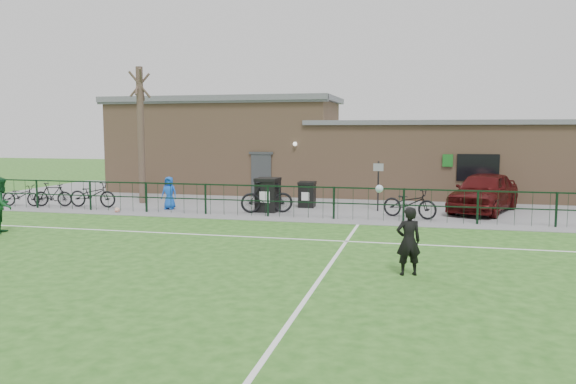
% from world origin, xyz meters
% --- Properties ---
extents(ground, '(90.00, 90.00, 0.00)m').
position_xyz_m(ground, '(0.00, 0.00, 0.00)').
color(ground, '#26581A').
rests_on(ground, ground).
extents(paving_strip, '(34.00, 13.00, 0.02)m').
position_xyz_m(paving_strip, '(0.00, 13.50, 0.01)').
color(paving_strip, slate).
rests_on(paving_strip, ground).
extents(pitch_line_touch, '(28.00, 0.10, 0.01)m').
position_xyz_m(pitch_line_touch, '(0.00, 7.80, 0.00)').
color(pitch_line_touch, white).
rests_on(pitch_line_touch, ground).
extents(pitch_line_mid, '(28.00, 0.10, 0.01)m').
position_xyz_m(pitch_line_mid, '(0.00, 4.00, 0.00)').
color(pitch_line_mid, white).
rests_on(pitch_line_mid, ground).
extents(pitch_line_perp, '(0.10, 16.00, 0.01)m').
position_xyz_m(pitch_line_perp, '(2.00, 0.00, 0.00)').
color(pitch_line_perp, white).
rests_on(pitch_line_perp, ground).
extents(perimeter_fence, '(28.00, 0.10, 1.20)m').
position_xyz_m(perimeter_fence, '(0.00, 8.00, 0.60)').
color(perimeter_fence, black).
rests_on(perimeter_fence, ground).
extents(bare_tree, '(0.30, 0.30, 6.00)m').
position_xyz_m(bare_tree, '(-8.00, 10.50, 3.00)').
color(bare_tree, '#49362C').
rests_on(bare_tree, ground).
extents(wheelie_bin_left, '(0.85, 0.96, 1.25)m').
position_xyz_m(wheelie_bin_left, '(-1.85, 9.26, 0.65)').
color(wheelie_bin_left, black).
rests_on(wheelie_bin_left, paving_strip).
extents(wheelie_bin_right, '(0.68, 0.77, 0.99)m').
position_xyz_m(wheelie_bin_right, '(-0.59, 10.89, 0.51)').
color(wheelie_bin_right, black).
rests_on(wheelie_bin_right, paving_strip).
extents(sign_post, '(0.08, 0.08, 2.00)m').
position_xyz_m(sign_post, '(2.41, 10.39, 1.02)').
color(sign_post, black).
rests_on(sign_post, paving_strip).
extents(car_maroon, '(3.41, 5.04, 1.59)m').
position_xyz_m(car_maroon, '(6.50, 11.15, 0.82)').
color(car_maroon, '#490D0D').
rests_on(car_maroon, paving_strip).
extents(bicycle_a, '(1.77, 0.75, 0.91)m').
position_xyz_m(bicycle_a, '(-12.53, 8.32, 0.47)').
color(bicycle_a, black).
rests_on(bicycle_a, paving_strip).
extents(bicycle_b, '(1.73, 0.78, 1.00)m').
position_xyz_m(bicycle_b, '(-11.14, 8.52, 0.52)').
color(bicycle_b, black).
rests_on(bicycle_b, paving_strip).
extents(bicycle_c, '(2.10, 0.83, 1.08)m').
position_xyz_m(bicycle_c, '(-9.36, 8.73, 0.56)').
color(bicycle_c, black).
rests_on(bicycle_c, paving_strip).
extents(bicycle_d, '(2.12, 1.24, 1.23)m').
position_xyz_m(bicycle_d, '(-1.79, 8.88, 0.63)').
color(bicycle_d, black).
rests_on(bicycle_d, paving_strip).
extents(bicycle_e, '(2.22, 1.48, 1.10)m').
position_xyz_m(bicycle_e, '(3.69, 8.87, 0.57)').
color(bicycle_e, black).
rests_on(bicycle_e, paving_strip).
extents(spectator_child, '(0.66, 0.43, 1.34)m').
position_xyz_m(spectator_child, '(-5.96, 8.93, 0.69)').
color(spectator_child, blue).
rests_on(spectator_child, paving_strip).
extents(goalkeeper_kick, '(1.35, 3.64, 1.71)m').
position_xyz_m(goalkeeper_kick, '(3.83, 0.60, 0.80)').
color(goalkeeper_kick, black).
rests_on(goalkeeper_kick, ground).
extents(outfield_player, '(0.93, 1.04, 1.77)m').
position_xyz_m(outfield_player, '(-8.79, 2.83, 0.89)').
color(outfield_player, '#164E28').
rests_on(outfield_player, ground).
extents(ball_ground, '(0.21, 0.21, 0.21)m').
position_xyz_m(ball_ground, '(-7.58, 7.63, 0.10)').
color(ball_ground, silver).
rests_on(ball_ground, ground).
extents(clubhouse, '(24.25, 5.40, 4.96)m').
position_xyz_m(clubhouse, '(-0.88, 16.50, 2.22)').
color(clubhouse, '#9E7858').
rests_on(clubhouse, ground).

